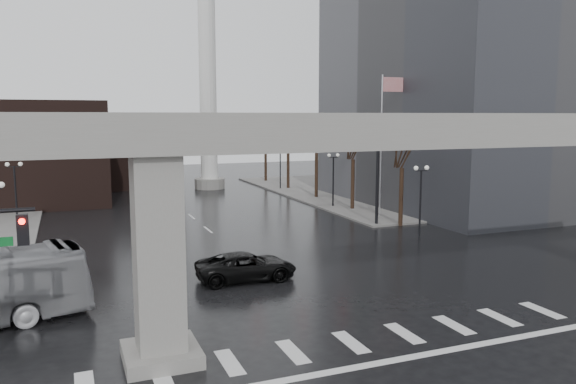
# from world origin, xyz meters

# --- Properties ---
(ground) EXTENTS (160.00, 160.00, 0.00)m
(ground) POSITION_xyz_m (0.00, 0.00, 0.00)
(ground) COLOR black
(ground) RESTS_ON ground
(sidewalk_ne) EXTENTS (28.00, 36.00, 0.15)m
(sidewalk_ne) POSITION_xyz_m (26.00, 36.00, 0.07)
(sidewalk_ne) COLOR slate
(sidewalk_ne) RESTS_ON ground
(elevated_guideway) EXTENTS (48.00, 2.60, 8.70)m
(elevated_guideway) POSITION_xyz_m (1.26, 0.00, 6.88)
(elevated_guideway) COLOR gray
(elevated_guideway) RESTS_ON ground
(building_far_left) EXTENTS (16.00, 14.00, 10.00)m
(building_far_left) POSITION_xyz_m (-14.00, 42.00, 5.00)
(building_far_left) COLOR black
(building_far_left) RESTS_ON ground
(building_far_mid) EXTENTS (10.00, 10.00, 8.00)m
(building_far_mid) POSITION_xyz_m (-2.00, 52.00, 4.00)
(building_far_mid) COLOR black
(building_far_mid) RESTS_ON ground
(smokestack) EXTENTS (3.60, 3.60, 30.00)m
(smokestack) POSITION_xyz_m (6.00, 46.00, 13.35)
(smokestack) COLOR white
(smokestack) RESTS_ON ground
(signal_mast_arm) EXTENTS (12.12, 0.43, 8.00)m
(signal_mast_arm) POSITION_xyz_m (8.99, 18.80, 5.83)
(signal_mast_arm) COLOR black
(signal_mast_arm) RESTS_ON ground
(flagpole_assembly) EXTENTS (2.06, 0.12, 12.00)m
(flagpole_assembly) POSITION_xyz_m (15.29, 22.00, 7.53)
(flagpole_assembly) COLOR silver
(flagpole_assembly) RESTS_ON ground
(lamp_right_0) EXTENTS (1.22, 0.32, 5.11)m
(lamp_right_0) POSITION_xyz_m (13.50, 14.00, 3.47)
(lamp_right_0) COLOR black
(lamp_right_0) RESTS_ON ground
(lamp_right_1) EXTENTS (1.22, 0.32, 5.11)m
(lamp_right_1) POSITION_xyz_m (13.50, 28.00, 3.47)
(lamp_right_1) COLOR black
(lamp_right_1) RESTS_ON ground
(lamp_right_2) EXTENTS (1.22, 0.32, 5.11)m
(lamp_right_2) POSITION_xyz_m (13.50, 42.00, 3.47)
(lamp_right_2) COLOR black
(lamp_right_2) RESTS_ON ground
(lamp_left_1) EXTENTS (1.22, 0.32, 5.11)m
(lamp_left_1) POSITION_xyz_m (-13.50, 28.00, 3.47)
(lamp_left_1) COLOR black
(lamp_left_1) RESTS_ON ground
(lamp_left_2) EXTENTS (1.22, 0.32, 5.11)m
(lamp_left_2) POSITION_xyz_m (-13.50, 42.00, 3.47)
(lamp_left_2) COLOR black
(lamp_left_2) RESTS_ON ground
(tree_right_0) EXTENTS (1.09, 1.58, 7.50)m
(tree_right_0) POSITION_xyz_m (14.53, 18.02, 2.79)
(tree_right_0) COLOR black
(tree_right_0) RESTS_ON ground
(tree_right_1) EXTENTS (1.09, 1.61, 7.67)m
(tree_right_1) POSITION_xyz_m (14.53, 26.02, 2.85)
(tree_right_1) COLOR black
(tree_right_1) RESTS_ON ground
(tree_right_2) EXTENTS (1.10, 1.63, 7.85)m
(tree_right_2) POSITION_xyz_m (14.53, 34.02, 2.91)
(tree_right_2) COLOR black
(tree_right_2) RESTS_ON ground
(tree_right_3) EXTENTS (1.11, 1.66, 8.02)m
(tree_right_3) POSITION_xyz_m (14.53, 42.02, 2.98)
(tree_right_3) COLOR black
(tree_right_3) RESTS_ON ground
(tree_right_4) EXTENTS (1.12, 1.69, 8.19)m
(tree_right_4) POSITION_xyz_m (14.53, 50.02, 3.04)
(tree_right_4) COLOR black
(tree_right_4) RESTS_ON ground
(pickup_truck) EXTENTS (5.37, 2.63, 1.47)m
(pickup_truck) POSITION_xyz_m (-1.25, 8.33, 0.73)
(pickup_truck) COLOR black
(pickup_truck) RESTS_ON ground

